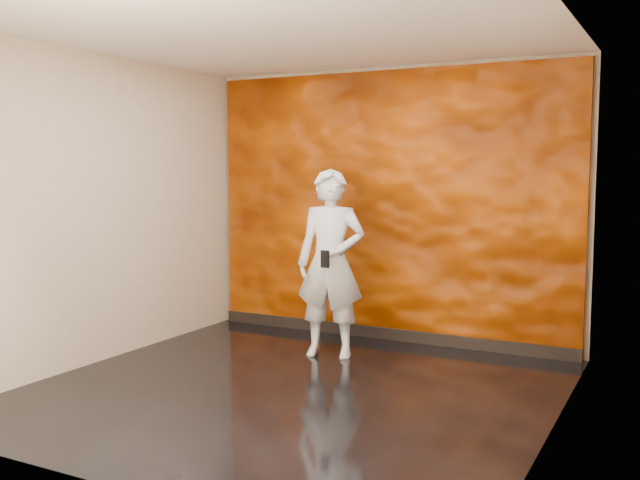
{
  "coord_description": "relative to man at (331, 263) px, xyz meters",
  "views": [
    {
      "loc": [
        2.78,
        -4.84,
        1.76
      ],
      "look_at": [
        -0.11,
        0.68,
        1.14
      ],
      "focal_mm": 40.0,
      "sensor_mm": 36.0,
      "label": 1
    }
  ],
  "objects": [
    {
      "name": "baseboard",
      "position": [
        0.2,
        0.84,
        -0.82
      ],
      "size": [
        3.9,
        0.04,
        0.12
      ],
      "primitive_type": "cube",
      "color": "black",
      "rests_on": "ground"
    },
    {
      "name": "room",
      "position": [
        0.2,
        -1.08,
        0.52
      ],
      "size": [
        4.02,
        4.02,
        2.81
      ],
      "color": "black",
      "rests_on": "ground"
    },
    {
      "name": "man",
      "position": [
        0.0,
        0.0,
        0.0
      ],
      "size": [
        0.72,
        0.55,
        1.76
      ],
      "primitive_type": "imported",
      "rotation": [
        0.0,
        0.0,
        0.22
      ],
      "color": "#ADB1BE",
      "rests_on": "ground"
    },
    {
      "name": "feature_wall",
      "position": [
        0.2,
        0.88,
        0.5
      ],
      "size": [
        3.9,
        0.06,
        2.75
      ],
      "primitive_type": "cube",
      "color": "#C24B00",
      "rests_on": "ground"
    },
    {
      "name": "phone",
      "position": [
        0.08,
        -0.28,
        0.08
      ],
      "size": [
        0.09,
        0.03,
        0.16
      ],
      "primitive_type": "cube",
      "rotation": [
        0.0,
        0.0,
        -0.11
      ],
      "color": "black",
      "rests_on": "man"
    }
  ]
}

